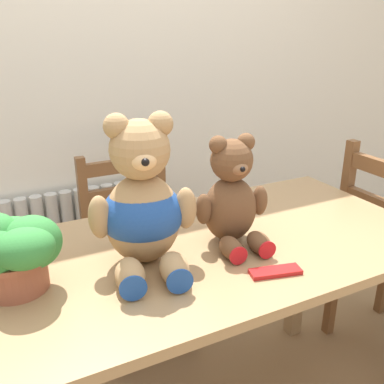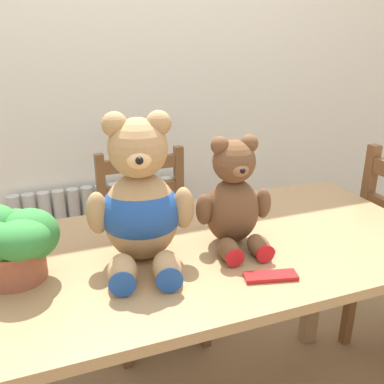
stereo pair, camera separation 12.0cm
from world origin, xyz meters
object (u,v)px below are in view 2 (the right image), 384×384
at_px(teddy_bear_right, 234,199).
at_px(wooden_chair_behind, 151,247).
at_px(potted_plant, 13,241).
at_px(chocolate_bar, 271,276).
at_px(teddy_bear_left, 141,204).

bearing_deg(teddy_bear_right, wooden_chair_behind, -77.48).
distance_m(teddy_bear_right, potted_plant, 0.61).
xyz_separation_m(wooden_chair_behind, chocolate_bar, (0.08, -0.90, 0.35)).
relative_size(teddy_bear_left, teddy_bear_right, 1.26).
distance_m(teddy_bear_left, teddy_bear_right, 0.28).
bearing_deg(potted_plant, chocolate_bar, -20.36).
xyz_separation_m(teddy_bear_right, chocolate_bar, (0.01, -0.22, -0.14)).
height_order(teddy_bear_left, teddy_bear_right, teddy_bear_left).
xyz_separation_m(teddy_bear_left, chocolate_bar, (0.28, -0.22, -0.16)).
bearing_deg(teddy_bear_left, chocolate_bar, 154.54).
bearing_deg(teddy_bear_left, teddy_bear_right, -168.45).
bearing_deg(wooden_chair_behind, chocolate_bar, 95.37).
bearing_deg(potted_plant, teddy_bear_left, -1.73).
relative_size(wooden_chair_behind, teddy_bear_right, 2.63).
distance_m(wooden_chair_behind, potted_plant, 0.97).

